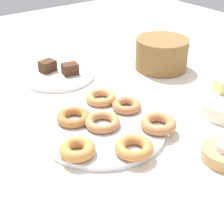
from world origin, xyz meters
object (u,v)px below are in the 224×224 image
at_px(donut_1, 127,105).
at_px(donut_plate, 103,128).
at_px(donut_2, 134,147).
at_px(donut_0, 103,121).
at_px(brownie_far, 70,69).
at_px(donut_6, 101,97).
at_px(cake_plate, 58,75).
at_px(brownie_near, 48,66).
at_px(donut_5, 158,124).
at_px(candle_holder, 224,155).
at_px(basket, 162,54).
at_px(donut_3, 77,149).
at_px(donut_4, 74,117).
at_px(melon_chunk_left, 222,86).

bearing_deg(donut_1, donut_plate, -74.25).
relative_size(donut_plate, donut_2, 3.65).
height_order(donut_0, brownie_far, brownie_far).
distance_m(donut_6, cake_plate, 0.25).
relative_size(donut_0, donut_1, 1.12).
xyz_separation_m(donut_plate, donut_2, (0.13, -0.01, 0.02)).
xyz_separation_m(donut_6, brownie_near, (-0.28, -0.02, 0.01)).
bearing_deg(donut_6, donut_5, 10.09).
distance_m(donut_5, candle_holder, 0.17).
relative_size(donut_0, donut_2, 1.01).
bearing_deg(basket, donut_1, -59.86).
xyz_separation_m(donut_6, brownie_far, (-0.21, 0.02, 0.01)).
bearing_deg(donut_plate, donut_5, 49.42).
relative_size(donut_3, donut_4, 0.93).
relative_size(donut_6, cake_plate, 0.37).
xyz_separation_m(donut_4, donut_5, (0.15, 0.15, 0.00)).
bearing_deg(candle_holder, donut_2, -129.66).
bearing_deg(cake_plate, donut_1, 6.29).
height_order(cake_plate, candle_holder, candle_holder).
bearing_deg(donut_1, brownie_near, -171.49).
bearing_deg(donut_5, basket, 135.25).
bearing_deg(donut_plate, cake_plate, 169.40).
relative_size(donut_plate, donut_4, 3.67).
distance_m(donut_0, donut_6, 0.13).
distance_m(donut_0, donut_2, 0.13).
distance_m(brownie_near, candle_holder, 0.66).
relative_size(donut_1, donut_6, 0.90).
relative_size(donut_3, basket, 0.45).
bearing_deg(candle_holder, donut_5, -165.48).
distance_m(donut_2, melon_chunk_left, 0.36).
relative_size(donut_0, donut_6, 1.02).
bearing_deg(donut_6, brownie_far, 173.35).
bearing_deg(donut_5, donut_plate, -130.58).
bearing_deg(donut_0, basket, 116.74).
distance_m(donut_0, cake_plate, 0.36).
bearing_deg(basket, donut_4, -72.92).
height_order(donut_0, donut_6, same).
bearing_deg(donut_plate, brownie_near, 173.00).
bearing_deg(candle_holder, cake_plate, -172.14).
height_order(donut_2, melon_chunk_left, melon_chunk_left).
bearing_deg(donut_6, donut_2, -17.86).
xyz_separation_m(donut_3, melon_chunk_left, (0.03, 0.46, 0.03)).
bearing_deg(brownie_near, donut_0, -6.58).
bearing_deg(donut_3, candle_holder, 52.81).
bearing_deg(donut_0, melon_chunk_left, 74.83).
relative_size(donut_6, brownie_far, 1.75).
height_order(donut_6, cake_plate, donut_6).
bearing_deg(candle_holder, melon_chunk_left, 130.29).
height_order(donut_2, donut_3, donut_3).
height_order(donut_3, melon_chunk_left, melon_chunk_left).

